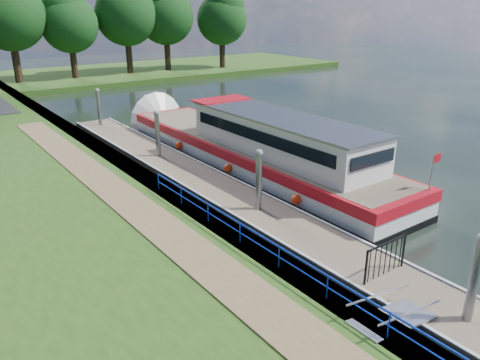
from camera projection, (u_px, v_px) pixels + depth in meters
ground at (447, 322)px, 12.98m from camera, size 160.00×160.00×0.00m
bank_edge at (135, 177)px, 22.81m from camera, size 1.10×90.00×0.78m
far_bank at (120, 73)px, 58.91m from camera, size 60.00×18.00×0.60m
footpath at (168, 233)px, 16.34m from camera, size 1.60×40.00×0.05m
blue_fence at (302, 266)px, 13.28m from camera, size 0.04×18.04×0.72m
pontoon at (201, 182)px, 22.77m from camera, size 2.50×30.00×0.56m
mooring_piles at (201, 161)px, 22.39m from camera, size 0.30×27.30×3.55m
gangway at (393, 319)px, 12.12m from camera, size 2.58×1.00×0.92m
gate_panel at (386, 254)px, 14.24m from camera, size 1.85×0.05×1.15m
barge at (245, 146)px, 25.38m from camera, size 4.36×21.15×4.78m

